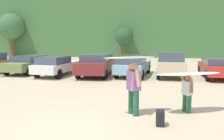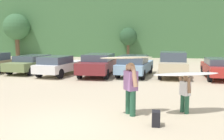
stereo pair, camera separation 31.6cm
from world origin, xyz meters
name	(u,v)px [view 1 (the left image)]	position (x,y,z in m)	size (l,w,h in m)	color
ground_plane	(65,128)	(0.00, 0.00, 0.00)	(120.00, 120.00, 0.00)	#C1B293
hillside_ridge	(132,29)	(0.00, 32.04, 4.01)	(108.00, 12.00, 8.01)	#427042
tree_far_left	(11,27)	(-15.79, 25.11, 4.03)	(3.53, 3.53, 5.84)	brown
tree_ridge_back	(124,37)	(-0.53, 25.21, 2.72)	(2.26, 2.26, 3.88)	brown
parked_car_olive_green	(30,63)	(-6.35, 10.81, 0.70)	(2.38, 4.84, 1.28)	#6B7F4C
parked_car_white	(57,65)	(-3.80, 9.76, 0.72)	(2.34, 4.70, 1.36)	white
parked_car_maroon	(97,64)	(-1.06, 10.08, 0.80)	(2.08, 4.84, 1.49)	maroon
parked_car_sky_blue	(133,65)	(1.40, 10.21, 0.75)	(2.44, 4.63, 1.44)	#84ADD1
parked_car_champagne	(170,64)	(3.93, 10.48, 0.86)	(2.00, 4.72, 1.66)	beige
parked_car_red	(218,67)	(6.85, 9.99, 0.72)	(2.03, 4.24, 1.30)	#B72D28
person_adult	(134,86)	(1.88, 1.58, 1.00)	(0.55, 0.72, 1.77)	#26593F
person_child	(187,92)	(3.72, 2.09, 0.74)	(0.42, 0.56, 1.31)	#26593F
surfboard_cream	(130,58)	(1.76, 1.47, 1.95)	(1.84, 1.17, 0.12)	beige
surfboard_white	(189,74)	(3.72, 1.97, 1.38)	(2.47, 1.52, 0.08)	white
backpack_dropped	(160,118)	(2.72, 0.62, 0.22)	(0.24, 0.34, 0.45)	black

